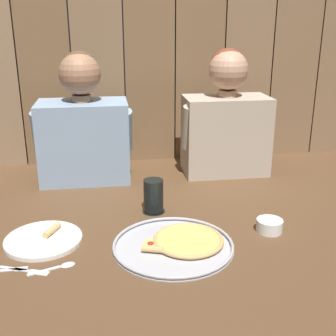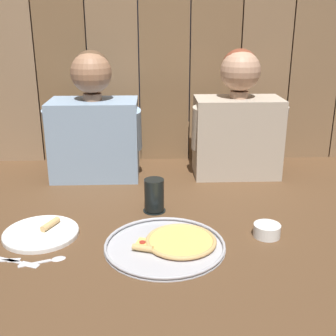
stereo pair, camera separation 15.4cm
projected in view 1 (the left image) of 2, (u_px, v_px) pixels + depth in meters
The scene contains 11 objects.
ground_plane at pixel (174, 226), 1.51m from camera, with size 3.20×3.20×0.00m, color brown.
pizza_tray at pixel (178, 244), 1.37m from camera, with size 0.38×0.38×0.03m.
dinner_plate at pixel (44, 239), 1.40m from camera, with size 0.25×0.25×0.03m.
drinking_glass at pixel (153, 196), 1.60m from camera, with size 0.08×0.08×0.13m.
dipping_bowl at pixel (270, 225), 1.46m from camera, with size 0.09×0.09×0.04m.
table_fork at pixel (7, 270), 1.24m from camera, with size 0.13×0.02×0.01m.
table_knife at pixel (24, 270), 1.24m from camera, with size 0.15×0.07×0.01m.
table_spoon at pixel (60, 266), 1.26m from camera, with size 0.14×0.07×0.01m.
diner_left at pixel (83, 126), 1.87m from camera, with size 0.42×0.23×0.56m.
diner_right at pixel (226, 120), 1.95m from camera, with size 0.42×0.21×0.56m.
wooden_backdrop_wall at pixel (149, 33), 2.02m from camera, with size 2.19×0.03×1.24m.
Camera 1 is at (-0.22, -1.34, 0.69)m, focal length 46.17 mm.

